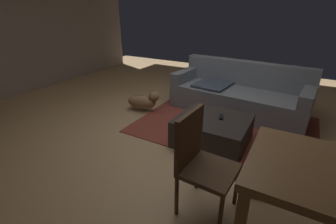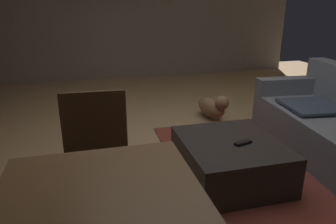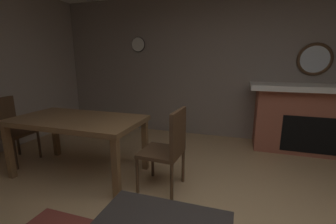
# 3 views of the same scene
# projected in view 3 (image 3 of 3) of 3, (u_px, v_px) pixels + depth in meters

# --- Properties ---
(wall_back_fireplace_side) EXTENTS (7.97, 0.12, 2.64)m
(wall_back_fireplace_side) POSITION_uv_depth(u_px,v_px,m) (249.00, 68.00, 4.04)
(wall_back_fireplace_side) COLOR gray
(wall_back_fireplace_side) RESTS_ON ground
(fireplace) EXTENTS (1.91, 0.76, 1.08)m
(fireplace) POSITION_uv_depth(u_px,v_px,m) (312.00, 118.00, 3.56)
(fireplace) COLOR #9E5642
(fireplace) RESTS_ON ground
(round_wall_mirror) EXTENTS (0.52, 0.05, 0.52)m
(round_wall_mirror) POSITION_uv_depth(u_px,v_px,m) (315.00, 59.00, 3.62)
(round_wall_mirror) COLOR #4C331E
(dining_table) EXTENTS (1.61, 0.86, 0.74)m
(dining_table) POSITION_uv_depth(u_px,v_px,m) (78.00, 124.00, 2.80)
(dining_table) COLOR brown
(dining_table) RESTS_ON ground
(dining_chair_west) EXTENTS (0.46, 0.46, 0.93)m
(dining_chair_west) POSITION_uv_depth(u_px,v_px,m) (169.00, 145.00, 2.47)
(dining_chair_west) COLOR #513823
(dining_chair_west) RESTS_ON ground
(dining_chair_east) EXTENTS (0.46, 0.46, 0.93)m
(dining_chair_east) POSITION_uv_depth(u_px,v_px,m) (8.00, 126.00, 3.19)
(dining_chair_east) COLOR #513823
(dining_chair_east) RESTS_ON ground
(wall_clock) EXTENTS (0.30, 0.03, 0.30)m
(wall_clock) POSITION_uv_depth(u_px,v_px,m) (138.00, 44.00, 4.50)
(wall_clock) COLOR silver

